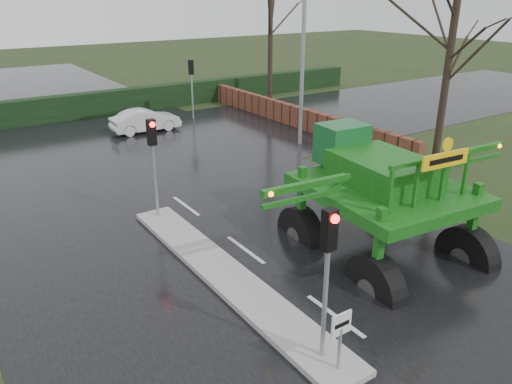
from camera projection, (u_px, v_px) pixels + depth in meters
ground at (335, 316)px, 12.05m from camera, size 140.00×140.00×0.00m
road_main at (163, 190)px, 19.74m from camera, size 14.00×80.00×0.02m
road_cross at (112, 152)px, 24.35m from camera, size 80.00×12.00×0.02m
median_island at (225, 275)px, 13.65m from camera, size 1.20×10.00×0.16m
hedge_row at (67, 108)px, 30.23m from camera, size 44.00×0.90×1.50m
brick_wall at (284, 113)px, 29.57m from camera, size 0.40×20.00×1.20m
keep_left_sign at (341, 332)px, 9.83m from camera, size 0.50×0.07×1.35m
traffic_signal_near at (328, 254)px, 9.63m from camera, size 0.26×0.33×3.52m
traffic_signal_mid at (153, 148)px, 16.17m from camera, size 0.26×0.33×3.52m
traffic_signal_far at (191, 76)px, 29.84m from camera, size 0.26×0.33×3.52m
street_light_right at (299, 21)px, 23.29m from camera, size 3.85×0.30×10.00m
tree_right_near at (451, 46)px, 20.68m from camera, size 5.60×5.60×9.64m
tree_right_far at (271, 4)px, 32.51m from camera, size 7.00×7.00×12.05m
crop_sprayer at (376, 205)px, 12.46m from camera, size 8.79×5.83×4.92m
white_sedan at (146, 132)px, 27.89m from camera, size 3.81×1.35×1.25m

